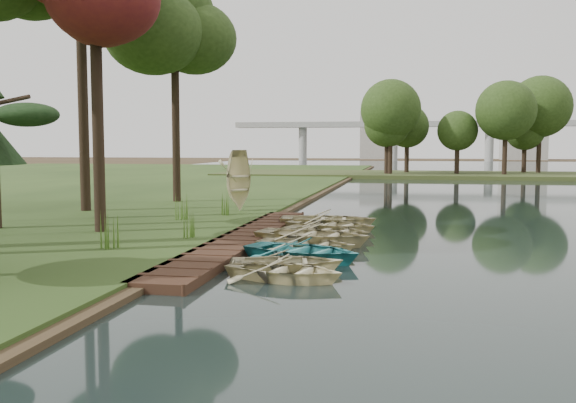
% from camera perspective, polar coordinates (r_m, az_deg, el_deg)
% --- Properties ---
extents(ground, '(300.00, 300.00, 0.00)m').
position_cam_1_polar(ground, '(22.19, -0.00, -3.93)').
color(ground, '#3D2F1D').
extents(boardwalk, '(1.60, 16.00, 0.30)m').
position_cam_1_polar(boardwalk, '(22.53, -4.01, -3.42)').
color(boardwalk, '#352014').
rests_on(boardwalk, ground).
extents(peninsula, '(50.00, 14.00, 0.45)m').
position_cam_1_polar(peninsula, '(71.69, 14.06, 2.29)').
color(peninsula, '#38431E').
rests_on(peninsula, ground).
extents(far_trees, '(45.60, 5.60, 8.80)m').
position_cam_1_polar(far_trees, '(71.58, 11.48, 7.30)').
color(far_trees, black).
rests_on(far_trees, peninsula).
extents(bridge, '(95.90, 4.00, 8.60)m').
position_cam_1_polar(bridge, '(141.80, 14.39, 6.33)').
color(bridge, '#A5A5A0').
rests_on(bridge, ground).
extents(building_a, '(10.00, 8.00, 18.00)m').
position_cam_1_polar(building_a, '(163.66, 20.23, 6.65)').
color(building_a, '#A5A5A0').
rests_on(building_a, ground).
extents(building_b, '(8.00, 8.00, 12.00)m').
position_cam_1_polar(building_b, '(166.79, 7.90, 5.85)').
color(building_b, '#A5A5A0').
rests_on(building_b, ground).
extents(rowboat_0, '(3.56, 2.94, 0.64)m').
position_cam_1_polar(rowboat_0, '(16.28, -0.28, -5.89)').
color(rowboat_0, beige).
rests_on(rowboat_0, water).
extents(rowboat_1, '(3.44, 2.77, 0.63)m').
position_cam_1_polar(rowboat_1, '(17.38, -0.11, -5.21)').
color(rowboat_1, beige).
rests_on(rowboat_1, water).
extents(rowboat_2, '(4.25, 3.62, 0.75)m').
position_cam_1_polar(rowboat_2, '(18.90, 1.32, -4.20)').
color(rowboat_2, teal).
rests_on(rowboat_2, water).
extents(rowboat_3, '(3.56, 2.80, 0.67)m').
position_cam_1_polar(rowboat_3, '(20.45, 1.64, -3.61)').
color(rowboat_3, beige).
rests_on(rowboat_3, water).
extents(rowboat_4, '(4.51, 3.62, 0.83)m').
position_cam_1_polar(rowboat_4, '(21.88, 2.24, -2.83)').
color(rowboat_4, beige).
rests_on(rowboat_4, water).
extents(rowboat_5, '(4.06, 3.51, 0.71)m').
position_cam_1_polar(rowboat_5, '(23.48, 3.49, -2.45)').
color(rowboat_5, beige).
rests_on(rowboat_5, water).
extents(rowboat_6, '(4.34, 3.71, 0.76)m').
position_cam_1_polar(rowboat_6, '(24.96, 3.86, -1.95)').
color(rowboat_6, beige).
rests_on(rowboat_6, water).
extents(rowboat_7, '(4.16, 3.12, 0.82)m').
position_cam_1_polar(rowboat_7, '(26.52, 3.60, -1.47)').
color(rowboat_7, beige).
rests_on(rowboat_7, water).
extents(stored_rowboat, '(3.60, 3.44, 0.61)m').
position_cam_1_polar(stored_rowboat, '(31.05, -4.41, -0.26)').
color(stored_rowboat, beige).
rests_on(stored_rowboat, bank).
extents(tree_6, '(5.11, 5.11, 12.11)m').
position_cam_1_polar(tree_6, '(37.16, -10.08, 15.33)').
color(tree_6, black).
rests_on(tree_6, bank).
extents(reeds_0, '(0.60, 0.60, 1.10)m').
position_cam_1_polar(reeds_0, '(20.30, -15.68, -2.53)').
color(reeds_0, '#3F661E').
rests_on(reeds_0, bank).
extents(reeds_1, '(0.60, 0.60, 0.94)m').
position_cam_1_polar(reeds_1, '(22.20, -8.82, -1.99)').
color(reeds_1, '#3F661E').
rests_on(reeds_1, bank).
extents(reeds_2, '(0.60, 0.60, 1.06)m').
position_cam_1_polar(reeds_2, '(27.58, -9.46, -0.50)').
color(reeds_2, '#3F661E').
rests_on(reeds_2, bank).
extents(reeds_3, '(0.60, 0.60, 0.94)m').
position_cam_1_polar(reeds_3, '(29.23, -5.62, -0.27)').
color(reeds_3, '#3F661E').
rests_on(reeds_3, bank).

